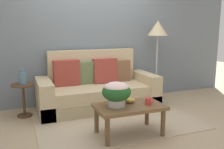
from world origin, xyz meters
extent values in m
plane|color=tan|center=(0.00, 0.00, 0.00)|extent=(14.00, 14.00, 0.00)
cube|color=slate|center=(0.00, 1.21, 1.32)|extent=(6.40, 0.12, 2.64)
cube|color=tan|center=(0.00, 0.05, 0.01)|extent=(2.50, 1.91, 0.01)
cube|color=tan|center=(-0.06, 0.65, 0.12)|extent=(2.17, 0.92, 0.24)
cube|color=tan|center=(-0.06, 0.63, 0.33)|extent=(1.70, 0.83, 0.19)
cube|color=tan|center=(-0.06, 1.03, 0.64)|extent=(1.70, 0.17, 0.84)
cube|color=tan|center=(-1.03, 0.65, 0.30)|extent=(0.23, 0.92, 0.60)
cube|color=tan|center=(0.91, 0.65, 0.30)|extent=(0.23, 0.92, 0.60)
cube|color=#93382D|center=(-0.60, 0.87, 0.67)|extent=(0.47, 0.16, 0.47)
cube|color=#607047|center=(-0.24, 0.88, 0.64)|extent=(0.43, 0.16, 0.43)
cube|color=brown|center=(0.46, 0.88, 0.64)|extent=(0.42, 0.19, 0.42)
cube|color=#93382D|center=(0.14, 0.87, 0.66)|extent=(0.47, 0.21, 0.48)
cylinder|color=brown|center=(-0.44, -0.83, 0.19)|extent=(0.06, 0.06, 0.39)
cylinder|color=brown|center=(0.37, -0.83, 0.19)|extent=(0.06, 0.06, 0.39)
cylinder|color=brown|center=(-0.44, -0.39, 0.19)|extent=(0.06, 0.06, 0.39)
cylinder|color=brown|center=(0.37, -0.39, 0.19)|extent=(0.06, 0.06, 0.39)
cube|color=brown|center=(-0.03, -0.61, 0.41)|extent=(0.94, 0.57, 0.05)
cylinder|color=#4C331E|center=(-1.37, 0.70, 0.01)|extent=(0.25, 0.25, 0.03)
cylinder|color=#4C331E|center=(-1.37, 0.70, 0.28)|extent=(0.05, 0.05, 0.51)
cylinder|color=#4C331E|center=(-1.37, 0.70, 0.55)|extent=(0.38, 0.38, 0.03)
cylinder|color=#B2B2B7|center=(1.29, 0.86, 0.01)|extent=(0.29, 0.29, 0.03)
cylinder|color=#B2B2B7|center=(1.29, 0.86, 0.68)|extent=(0.03, 0.03, 1.29)
cone|color=#C6B289|center=(1.29, 0.86, 1.47)|extent=(0.41, 0.41, 0.30)
cylinder|color=#B7B2A8|center=(-0.22, -0.59, 0.49)|extent=(0.23, 0.23, 0.12)
ellipsoid|color=#1E5123|center=(-0.22, -0.59, 0.63)|extent=(0.39, 0.39, 0.26)
ellipsoid|color=beige|center=(-0.22, -0.59, 0.69)|extent=(0.33, 0.33, 0.14)
cylinder|color=red|center=(0.22, -0.69, 0.48)|extent=(0.09, 0.09, 0.10)
torus|color=red|center=(0.27, -0.69, 0.48)|extent=(0.07, 0.01, 0.07)
cylinder|color=gold|center=(0.02, -0.51, 0.44)|extent=(0.05, 0.05, 0.02)
ellipsoid|color=gold|center=(0.02, -0.51, 0.47)|extent=(0.14, 0.14, 0.06)
cylinder|color=slate|center=(-1.36, 0.70, 0.66)|extent=(0.12, 0.12, 0.20)
cylinder|color=slate|center=(-1.36, 0.70, 0.79)|extent=(0.06, 0.06, 0.07)
camera|label=1|loc=(-1.45, -3.56, 1.47)|focal=39.64mm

